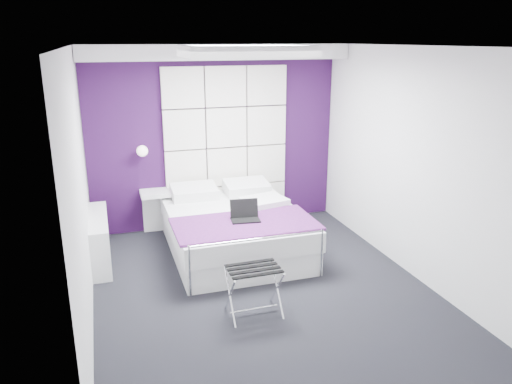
# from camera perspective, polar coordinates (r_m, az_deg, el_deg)

# --- Properties ---
(floor) EXTENTS (4.40, 4.40, 0.00)m
(floor) POSITION_cam_1_polar(r_m,az_deg,el_deg) (5.64, 0.78, -11.10)
(floor) COLOR black
(floor) RESTS_ON ground
(ceiling) EXTENTS (4.40, 4.40, 0.00)m
(ceiling) POSITION_cam_1_polar(r_m,az_deg,el_deg) (4.97, 0.91, 16.34)
(ceiling) COLOR white
(ceiling) RESTS_ON wall_back
(wall_back) EXTENTS (3.60, 0.00, 3.60)m
(wall_back) POSITION_cam_1_polar(r_m,az_deg,el_deg) (7.22, -4.69, 6.15)
(wall_back) COLOR silver
(wall_back) RESTS_ON floor
(wall_left) EXTENTS (0.00, 4.40, 4.40)m
(wall_left) POSITION_cam_1_polar(r_m,az_deg,el_deg) (4.92, -19.50, -0.05)
(wall_left) COLOR silver
(wall_left) RESTS_ON floor
(wall_right) EXTENTS (0.00, 4.40, 4.40)m
(wall_right) POSITION_cam_1_polar(r_m,az_deg,el_deg) (5.96, 17.53, 3.04)
(wall_right) COLOR silver
(wall_right) RESTS_ON floor
(accent_wall) EXTENTS (3.58, 0.02, 2.58)m
(accent_wall) POSITION_cam_1_polar(r_m,az_deg,el_deg) (7.21, -4.68, 6.14)
(accent_wall) COLOR #2C0D38
(accent_wall) RESTS_ON wall_back
(soffit) EXTENTS (3.58, 0.50, 0.20)m
(soffit) POSITION_cam_1_polar(r_m,az_deg,el_deg) (6.85, -4.45, 15.67)
(soffit) COLOR white
(soffit) RESTS_ON wall_back
(headboard) EXTENTS (1.80, 0.08, 2.30)m
(headboard) POSITION_cam_1_polar(r_m,az_deg,el_deg) (7.23, -3.40, 5.13)
(headboard) COLOR silver
(headboard) RESTS_ON wall_back
(skylight) EXTENTS (1.36, 0.86, 0.12)m
(skylight) POSITION_cam_1_polar(r_m,az_deg,el_deg) (5.54, -1.13, 15.90)
(skylight) COLOR white
(skylight) RESTS_ON ceiling
(wall_lamp) EXTENTS (0.15, 0.15, 0.15)m
(wall_lamp) POSITION_cam_1_polar(r_m,az_deg,el_deg) (6.95, -12.90, 4.67)
(wall_lamp) COLOR white
(wall_lamp) RESTS_ON wall_back
(radiator) EXTENTS (0.22, 1.20, 0.60)m
(radiator) POSITION_cam_1_polar(r_m,az_deg,el_deg) (6.47, -17.42, -5.18)
(radiator) COLOR white
(radiator) RESTS_ON floor
(bed) EXTENTS (1.69, 2.04, 0.72)m
(bed) POSITION_cam_1_polar(r_m,az_deg,el_deg) (6.48, -2.53, -4.28)
(bed) COLOR white
(bed) RESTS_ON floor
(nightstand) EXTENTS (0.50, 0.39, 0.06)m
(nightstand) POSITION_cam_1_polar(r_m,az_deg,el_deg) (7.08, -11.07, -0.06)
(nightstand) COLOR white
(nightstand) RESTS_ON wall_back
(luggage_rack) EXTENTS (0.52, 0.38, 0.51)m
(luggage_rack) POSITION_cam_1_polar(r_m,az_deg,el_deg) (5.08, -0.25, -11.26)
(luggage_rack) COLOR silver
(luggage_rack) RESTS_ON floor
(laptop) EXTENTS (0.34, 0.24, 0.24)m
(laptop) POSITION_cam_1_polar(r_m,az_deg,el_deg) (6.02, -1.35, -2.62)
(laptop) COLOR black
(laptop) RESTS_ON bed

